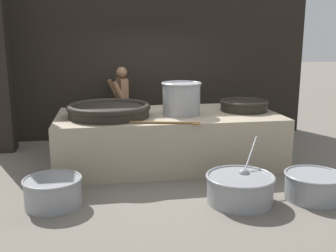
{
  "coord_description": "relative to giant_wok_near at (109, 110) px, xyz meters",
  "views": [
    {
      "loc": [
        -1.14,
        -6.83,
        2.23
      ],
      "look_at": [
        0.0,
        0.0,
        0.69
      ],
      "focal_mm": 42.0,
      "sensor_mm": 36.0,
      "label": 1
    }
  ],
  "objects": [
    {
      "name": "prep_bowl_vegetables",
      "position": [
        1.74,
        -1.8,
        -0.82
      ],
      "size": [
        0.96,
        1.09,
        0.78
      ],
      "color": "gray",
      "rests_on": "ground_plane"
    },
    {
      "name": "ground_plane",
      "position": [
        1.05,
        0.13,
        -1.04
      ],
      "size": [
        60.0,
        60.0,
        0.0
      ],
      "primitive_type": "plane",
      "color": "slate"
    },
    {
      "name": "giant_wok_near",
      "position": [
        0.0,
        0.0,
        0.0
      ],
      "size": [
        1.43,
        1.43,
        0.23
      ],
      "color": "black",
      "rests_on": "hearth_platform"
    },
    {
      "name": "giant_wok_far",
      "position": [
        2.48,
        0.16,
        -0.01
      ],
      "size": [
        0.89,
        0.89,
        0.2
      ],
      "color": "black",
      "rests_on": "hearth_platform"
    },
    {
      "name": "prep_bowl_extra",
      "position": [
        -0.81,
        -1.5,
        -0.82
      ],
      "size": [
        0.8,
        0.8,
        0.4
      ],
      "color": "gray",
      "rests_on": "ground_plane"
    },
    {
      "name": "prep_bowl_meat",
      "position": [
        2.81,
        -1.87,
        -0.83
      ],
      "size": [
        0.84,
        0.84,
        0.38
      ],
      "color": "gray",
      "rests_on": "ground_plane"
    },
    {
      "name": "hearth_platform",
      "position": [
        1.05,
        0.13,
        -0.58
      ],
      "size": [
        3.92,
        1.89,
        0.92
      ],
      "color": "tan",
      "rests_on": "ground_plane"
    },
    {
      "name": "back_wall",
      "position": [
        1.05,
        2.28,
        0.91
      ],
      "size": [
        7.18,
        0.24,
        3.9
      ],
      "primitive_type": "cube",
      "color": "black",
      "rests_on": "ground_plane"
    },
    {
      "name": "stock_pot",
      "position": [
        1.26,
        -0.02,
        0.18
      ],
      "size": [
        0.7,
        0.7,
        0.57
      ],
      "color": "gray",
      "rests_on": "hearth_platform"
    },
    {
      "name": "stirring_paddle",
      "position": [
        0.86,
        -0.73,
        -0.1
      ],
      "size": [
        1.22,
        0.36,
        0.04
      ],
      "rotation": [
        0.0,
        0.0,
        -0.24
      ],
      "color": "brown",
      "rests_on": "hearth_platform"
    },
    {
      "name": "cook",
      "position": [
        0.3,
        1.62,
        -0.14
      ],
      "size": [
        0.44,
        0.65,
        1.66
      ],
      "rotation": [
        0.0,
        0.0,
        3.33
      ],
      "color": "brown",
      "rests_on": "ground_plane"
    }
  ]
}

